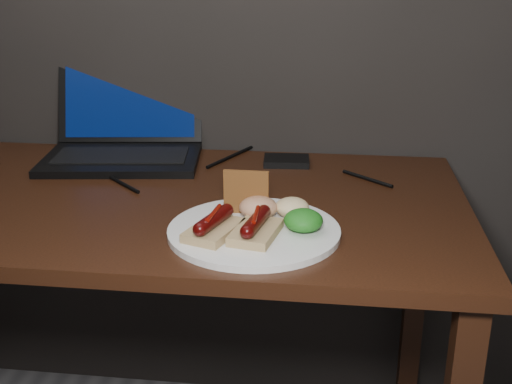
% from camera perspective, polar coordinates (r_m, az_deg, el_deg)
% --- Properties ---
extents(desk, '(1.40, 0.70, 0.75)m').
position_cam_1_polar(desk, '(1.41, -10.92, -3.62)').
color(desk, '#36190D').
rests_on(desk, ground).
extents(laptop, '(0.41, 0.38, 0.25)m').
position_cam_1_polar(laptop, '(1.63, -11.55, 5.02)').
color(laptop, black).
rests_on(laptop, desk).
extents(hard_drive, '(0.11, 0.09, 0.02)m').
position_cam_1_polar(hard_drive, '(1.55, 2.72, 2.77)').
color(hard_drive, black).
rests_on(hard_drive, desk).
extents(desk_cables, '(1.04, 0.40, 0.01)m').
position_cam_1_polar(desk_cables, '(1.50, -8.74, 1.90)').
color(desk_cables, black).
rests_on(desk_cables, desk).
extents(plate, '(0.36, 0.36, 0.01)m').
position_cam_1_polar(plate, '(1.16, -0.18, -3.49)').
color(plate, white).
rests_on(plate, desk).
extents(bread_sausage_left, '(0.10, 0.13, 0.04)m').
position_cam_1_polar(bread_sausage_left, '(1.12, -3.76, -3.00)').
color(bread_sausage_left, tan).
rests_on(bread_sausage_left, plate).
extents(bread_sausage_center, '(0.09, 0.13, 0.04)m').
position_cam_1_polar(bread_sausage_center, '(1.11, -0.02, -3.17)').
color(bread_sausage_center, tan).
rests_on(bread_sausage_center, plate).
extents(crispbread, '(0.08, 0.01, 0.08)m').
position_cam_1_polar(crispbread, '(1.20, -0.89, -0.00)').
color(crispbread, '#955929').
rests_on(crispbread, plate).
extents(salad_greens, '(0.07, 0.07, 0.04)m').
position_cam_1_polar(salad_greens, '(1.14, 4.23, -2.52)').
color(salad_greens, '#165811').
rests_on(salad_greens, plate).
extents(salsa_mound, '(0.07, 0.07, 0.04)m').
position_cam_1_polar(salsa_mound, '(1.19, 0.21, -1.38)').
color(salsa_mound, maroon).
rests_on(salsa_mound, plate).
extents(coleslaw_mound, '(0.06, 0.06, 0.04)m').
position_cam_1_polar(coleslaw_mound, '(1.20, 3.23, -1.37)').
color(coleslaw_mound, beige).
rests_on(coleslaw_mound, plate).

